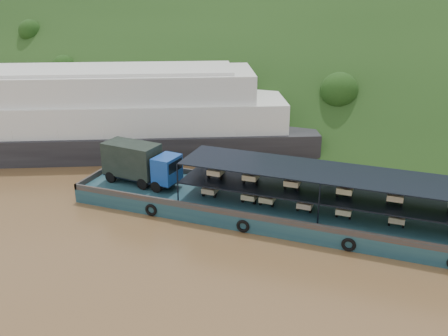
% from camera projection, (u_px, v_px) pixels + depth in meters
% --- Properties ---
extents(ground, '(160.00, 160.00, 0.00)m').
position_uv_depth(ground, '(234.00, 220.00, 40.49)').
color(ground, brown).
rests_on(ground, ground).
extents(hillside, '(140.00, 39.60, 39.60)m').
position_uv_depth(hillside, '(318.00, 114.00, 71.90)').
color(hillside, '#193413').
rests_on(hillside, ground).
extents(cargo_barge, '(35.00, 7.18, 4.79)m').
position_uv_depth(cargo_barge, '(266.00, 202.00, 40.94)').
color(cargo_barge, '#143446').
rests_on(cargo_barge, ground).
extents(passenger_ferry, '(46.34, 29.69, 9.27)m').
position_uv_depth(passenger_ferry, '(110.00, 115.00, 56.01)').
color(passenger_ferry, black).
rests_on(passenger_ferry, ground).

